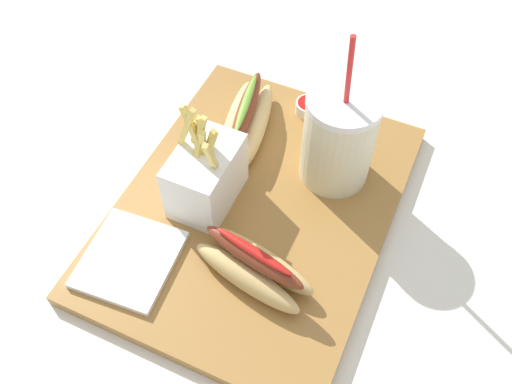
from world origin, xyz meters
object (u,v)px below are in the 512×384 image
at_px(soda_cup, 339,138).
at_px(hot_dog_1, 254,266).
at_px(fries_basket, 206,175).
at_px(ketchup_cup_1, 310,107).
at_px(napkin_stack, 129,259).
at_px(hot_dog_2, 246,120).

distance_m(soda_cup, hot_dog_1, 0.21).
bearing_deg(fries_basket, ketchup_cup_1, 161.69).
distance_m(hot_dog_1, napkin_stack, 0.16).
bearing_deg(soda_cup, hot_dog_2, -97.78).
bearing_deg(napkin_stack, hot_dog_2, 171.19).
bearing_deg(ketchup_cup_1, hot_dog_1, 7.72).
xyz_separation_m(soda_cup, hot_dog_2, (-0.02, -0.15, -0.05)).
bearing_deg(hot_dog_1, ketchup_cup_1, -172.28).
bearing_deg(napkin_stack, fries_basket, 161.47).
distance_m(soda_cup, ketchup_cup_1, 0.14).
relative_size(hot_dog_2, napkin_stack, 1.46).
height_order(soda_cup, hot_dog_2, soda_cup).
bearing_deg(soda_cup, ketchup_cup_1, -142.50).
relative_size(soda_cup, hot_dog_1, 1.50).
bearing_deg(fries_basket, soda_cup, 128.48).
height_order(hot_dog_1, hot_dog_2, hot_dog_1).
bearing_deg(hot_dog_2, fries_basket, 1.34).
bearing_deg(soda_cup, fries_basket, -51.52).
height_order(hot_dog_2, ketchup_cup_1, hot_dog_2).
relative_size(soda_cup, hot_dog_2, 1.37).
relative_size(soda_cup, napkin_stack, 2.00).
bearing_deg(fries_basket, hot_dog_1, 51.74).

